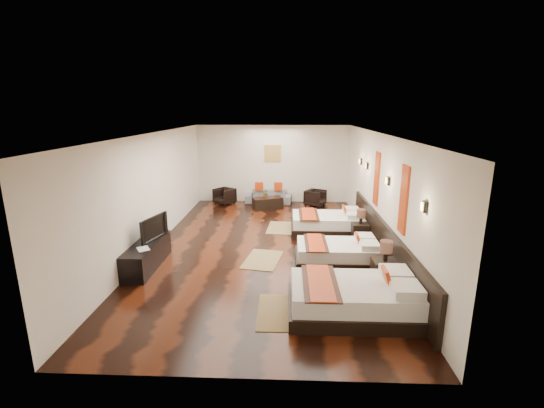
{
  "coord_description": "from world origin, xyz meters",
  "views": [
    {
      "loc": [
        0.53,
        -8.81,
        3.35
      ],
      "look_at": [
        0.17,
        0.02,
        1.1
      ],
      "focal_mm": 24.64,
      "sensor_mm": 36.0,
      "label": 1
    }
  ],
  "objects_px": {
    "bed_near": "(355,298)",
    "nightstand_a": "(384,270)",
    "sofa": "(269,197)",
    "tv_console": "(147,255)",
    "coffee_table": "(268,203)",
    "table_plant": "(266,193)",
    "nightstand_b": "(360,230)",
    "book": "(137,250)",
    "bed_far": "(328,223)",
    "tv": "(151,228)",
    "figurine": "(157,226)",
    "bed_mid": "(338,253)",
    "armchair_left": "(224,196)",
    "armchair_right": "(315,198)"
  },
  "relations": [
    {
      "from": "table_plant",
      "to": "armchair_left",
      "type": "bearing_deg",
      "value": 159.7
    },
    {
      "from": "bed_near",
      "to": "nightstand_a",
      "type": "bearing_deg",
      "value": 55.57
    },
    {
      "from": "bed_mid",
      "to": "sofa",
      "type": "distance_m",
      "value": 5.72
    },
    {
      "from": "armchair_left",
      "to": "nightstand_b",
      "type": "bearing_deg",
      "value": -5.89
    },
    {
      "from": "bed_near",
      "to": "nightstand_b",
      "type": "distance_m",
      "value": 3.66
    },
    {
      "from": "nightstand_a",
      "to": "sofa",
      "type": "height_order",
      "value": "nightstand_a"
    },
    {
      "from": "bed_mid",
      "to": "bed_far",
      "type": "xyz_separation_m",
      "value": [
        0.0,
        2.19,
        0.02
      ]
    },
    {
      "from": "bed_far",
      "to": "nightstand_b",
      "type": "bearing_deg",
      "value": -44.28
    },
    {
      "from": "nightstand_a",
      "to": "book",
      "type": "xyz_separation_m",
      "value": [
        -4.94,
        0.2,
        0.25
      ]
    },
    {
      "from": "bed_mid",
      "to": "nightstand_a",
      "type": "relative_size",
      "value": 2.04
    },
    {
      "from": "sofa",
      "to": "tv_console",
      "type": "bearing_deg",
      "value": -107.43
    },
    {
      "from": "nightstand_a",
      "to": "sofa",
      "type": "xyz_separation_m",
      "value": [
        -2.58,
        6.46,
        -0.08
      ]
    },
    {
      "from": "book",
      "to": "sofa",
      "type": "relative_size",
      "value": 0.18
    },
    {
      "from": "armchair_right",
      "to": "figurine",
      "type": "bearing_deg",
      "value": 168.74
    },
    {
      "from": "bed_mid",
      "to": "bed_far",
      "type": "bearing_deg",
      "value": 89.95
    },
    {
      "from": "book",
      "to": "armchair_left",
      "type": "distance_m",
      "value": 6.13
    },
    {
      "from": "figurine",
      "to": "bed_far",
      "type": "bearing_deg",
      "value": 23.5
    },
    {
      "from": "figurine",
      "to": "sofa",
      "type": "xyz_separation_m",
      "value": [
        2.37,
        5.06,
        -0.47
      ]
    },
    {
      "from": "tv_console",
      "to": "figurine",
      "type": "xyz_separation_m",
      "value": [
        0.0,
        0.73,
        0.43
      ]
    },
    {
      "from": "bed_far",
      "to": "book",
      "type": "relative_size",
      "value": 6.65
    },
    {
      "from": "bed_far",
      "to": "bed_near",
      "type": "bearing_deg",
      "value": -89.97
    },
    {
      "from": "table_plant",
      "to": "bed_far",
      "type": "bearing_deg",
      "value": -52.72
    },
    {
      "from": "tv",
      "to": "armchair_left",
      "type": "distance_m",
      "value": 5.47
    },
    {
      "from": "tv_console",
      "to": "bed_mid",
      "type": "bearing_deg",
      "value": 5.0
    },
    {
      "from": "tv_console",
      "to": "nightstand_a",
      "type": "bearing_deg",
      "value": -7.76
    },
    {
      "from": "tv",
      "to": "book",
      "type": "distance_m",
      "value": 0.73
    },
    {
      "from": "book",
      "to": "coffee_table",
      "type": "height_order",
      "value": "book"
    },
    {
      "from": "bed_near",
      "to": "tv_console",
      "type": "height_order",
      "value": "bed_near"
    },
    {
      "from": "bed_far",
      "to": "nightstand_a",
      "type": "bearing_deg",
      "value": -76.92
    },
    {
      "from": "bed_near",
      "to": "sofa",
      "type": "xyz_separation_m",
      "value": [
        -1.83,
        7.55,
        -0.05
      ]
    },
    {
      "from": "book",
      "to": "bed_mid",
      "type": "bearing_deg",
      "value": 11.32
    },
    {
      "from": "bed_near",
      "to": "bed_mid",
      "type": "distance_m",
      "value": 2.13
    },
    {
      "from": "bed_far",
      "to": "coffee_table",
      "type": "bearing_deg",
      "value": 126.77
    },
    {
      "from": "book",
      "to": "sofa",
      "type": "height_order",
      "value": "book"
    },
    {
      "from": "sofa",
      "to": "armchair_left",
      "type": "xyz_separation_m",
      "value": [
        -1.59,
        -0.18,
        0.05
      ]
    },
    {
      "from": "tv",
      "to": "armchair_left",
      "type": "height_order",
      "value": "tv"
    },
    {
      "from": "tv_console",
      "to": "tv",
      "type": "relative_size",
      "value": 1.9
    },
    {
      "from": "nightstand_b",
      "to": "table_plant",
      "type": "bearing_deg",
      "value": 129.4
    },
    {
      "from": "bed_far",
      "to": "coffee_table",
      "type": "xyz_separation_m",
      "value": [
        -1.83,
        2.45,
        -0.06
      ]
    },
    {
      "from": "tv",
      "to": "bed_mid",
      "type": "bearing_deg",
      "value": -72.97
    },
    {
      "from": "tv_console",
      "to": "armchair_right",
      "type": "height_order",
      "value": "armchair_right"
    },
    {
      "from": "coffee_table",
      "to": "table_plant",
      "type": "relative_size",
      "value": 3.54
    },
    {
      "from": "bed_far",
      "to": "tv",
      "type": "bearing_deg",
      "value": -150.47
    },
    {
      "from": "nightstand_b",
      "to": "nightstand_a",
      "type": "bearing_deg",
      "value": -90.0
    },
    {
      "from": "tv_console",
      "to": "sofa",
      "type": "distance_m",
      "value": 6.25
    },
    {
      "from": "tv_console",
      "to": "figurine",
      "type": "distance_m",
      "value": 0.85
    },
    {
      "from": "nightstand_b",
      "to": "sofa",
      "type": "xyz_separation_m",
      "value": [
        -2.58,
        3.96,
        -0.06
      ]
    },
    {
      "from": "nightstand_b",
      "to": "coffee_table",
      "type": "relative_size",
      "value": 0.86
    },
    {
      "from": "table_plant",
      "to": "sofa",
      "type": "bearing_deg",
      "value": 85.37
    },
    {
      "from": "bed_far",
      "to": "tv_console",
      "type": "xyz_separation_m",
      "value": [
        -4.2,
        -2.55,
        0.01
      ]
    }
  ]
}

